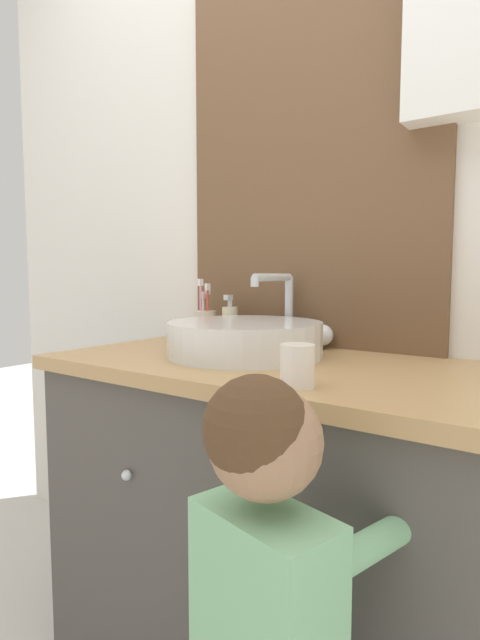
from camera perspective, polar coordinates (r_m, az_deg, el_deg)
wall_back at (r=1.47m, az=13.57°, el=13.05°), size 3.20×0.18×2.50m
vanity_counter at (r=1.34m, az=6.45°, el=-23.61°), size 1.25×0.59×0.87m
sink_basin at (r=1.29m, az=0.76°, el=-2.01°), size 0.40×0.45×0.21m
toothbrush_holder at (r=1.58m, az=-3.99°, el=-0.43°), size 0.07×0.07×0.20m
soap_dispenser at (r=1.55m, az=-1.16°, el=-0.40°), size 0.05×0.05×0.15m
drinking_cup at (r=0.94m, az=6.57°, el=-5.23°), size 0.06×0.06×0.08m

